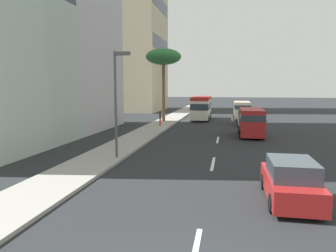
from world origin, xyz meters
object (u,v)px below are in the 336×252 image
car_fifth (245,118)px  palm_tree (163,58)px  minibus_lead (201,107)px  van_third (242,109)px  street_lamp (117,92)px  pedestrian_near_lamp (160,117)px  car_second (291,182)px  van_fourth (251,121)px

car_fifth → palm_tree: 11.94m
minibus_lead → van_third: minibus_lead is taller
car_fifth → street_lamp: (-18.98, 8.17, 3.23)m
car_fifth → pedestrian_near_lamp: (-3.31, 9.03, 0.35)m
van_third → palm_tree: 12.59m
car_second → palm_tree: 28.43m
car_second → van_third: bearing=1.0°
minibus_lead → car_second: bearing=11.1°
minibus_lead → street_lamp: street_lamp is taller
pedestrian_near_lamp → palm_tree: palm_tree is taller
pedestrian_near_lamp → street_lamp: bearing=171.5°
pedestrian_near_lamp → palm_tree: bearing=-4.5°
car_second → van_third: 30.98m
minibus_lead → street_lamp: bearing=-6.8°
van_fourth → car_fifth: size_ratio=1.10×
minibus_lead → pedestrian_near_lamp: (-8.23, 3.69, -0.56)m
minibus_lead → car_fifth: 7.31m
minibus_lead → van_third: size_ratio=1.31×
van_fourth → car_fifth: van_fourth is taller
van_third → van_fourth: bearing=-179.3°
car_second → car_fifth: 24.30m
palm_tree → street_lamp: (-20.37, -1.45, -3.71)m
car_second → street_lamp: street_lamp is taller
van_fourth → car_fifth: (8.23, 0.06, -0.61)m
street_lamp → minibus_lead: bearing=-6.8°
palm_tree → street_lamp: size_ratio=1.41×
minibus_lead → palm_tree: (-3.52, 4.29, 6.04)m
van_fourth → car_fifth: 8.25m
minibus_lead → palm_tree: size_ratio=0.79×
minibus_lead → van_third: 5.51m
car_fifth → street_lamp: size_ratio=0.75×
van_third → pedestrian_near_lamp: van_third is taller
car_second → street_lamp: (5.31, 8.58, 3.22)m
car_fifth → pedestrian_near_lamp: size_ratio=2.68×
car_second → street_lamp: 10.59m
van_third → street_lamp: 27.02m
pedestrian_near_lamp → palm_tree: 8.13m
palm_tree → van_third: bearing=-60.9°
palm_tree → pedestrian_near_lamp: bearing=-172.8°
minibus_lead → car_second: size_ratio=1.66×
van_third → van_fourth: 14.90m
car_second → van_fourth: 16.08m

